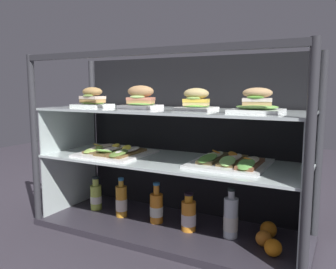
# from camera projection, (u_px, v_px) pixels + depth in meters

# --- Properties ---
(ground_plane) EXTENTS (6.00, 6.00, 0.02)m
(ground_plane) POSITION_uv_depth(u_px,v_px,m) (168.00, 234.00, 1.76)
(ground_plane) COLOR #342F38
(ground_plane) RESTS_ON ground
(case_base_deck) EXTENTS (1.38, 0.50, 0.03)m
(case_base_deck) POSITION_uv_depth(u_px,v_px,m) (168.00, 229.00, 1.75)
(case_base_deck) COLOR #312D36
(case_base_deck) RESTS_ON ground
(case_frame) EXTENTS (1.38, 0.50, 0.90)m
(case_frame) POSITION_uv_depth(u_px,v_px,m) (180.00, 134.00, 1.81)
(case_frame) COLOR #333338
(case_frame) RESTS_ON ground
(riser_lower_tier) EXTENTS (1.31, 0.43, 0.34)m
(riser_lower_tier) POSITION_uv_depth(u_px,v_px,m) (168.00, 194.00, 1.73)
(riser_lower_tier) COLOR silver
(riser_lower_tier) RESTS_ON case_base_deck
(shelf_lower_glass) EXTENTS (1.33, 0.45, 0.01)m
(shelf_lower_glass) POSITION_uv_depth(u_px,v_px,m) (168.00, 160.00, 1.70)
(shelf_lower_glass) COLOR silver
(shelf_lower_glass) RESTS_ON riser_lower_tier
(riser_upper_tier) EXTENTS (1.31, 0.43, 0.24)m
(riser_upper_tier) POSITION_uv_depth(u_px,v_px,m) (168.00, 136.00, 1.69)
(riser_upper_tier) COLOR silver
(riser_upper_tier) RESTS_ON shelf_lower_glass
(shelf_upper_glass) EXTENTS (1.33, 0.45, 0.01)m
(shelf_upper_glass) POSITION_uv_depth(u_px,v_px,m) (168.00, 110.00, 1.67)
(shelf_upper_glass) COLOR silver
(shelf_upper_glass) RESTS_ON riser_upper_tier
(plated_roll_sandwich_near_right_corner) EXTENTS (0.17, 0.17, 0.11)m
(plated_roll_sandwich_near_right_corner) POSITION_uv_depth(u_px,v_px,m) (92.00, 99.00, 1.84)
(plated_roll_sandwich_near_right_corner) COLOR white
(plated_roll_sandwich_near_right_corner) RESTS_ON shelf_upper_glass
(plated_roll_sandwich_right_of_center) EXTENTS (0.17, 0.17, 0.12)m
(plated_roll_sandwich_right_of_center) POSITION_uv_depth(u_px,v_px,m) (141.00, 99.00, 1.73)
(plated_roll_sandwich_right_of_center) COLOR white
(plated_roll_sandwich_right_of_center) RESTS_ON shelf_upper_glass
(plated_roll_sandwich_far_right) EXTENTS (0.17, 0.17, 0.10)m
(plated_roll_sandwich_far_right) POSITION_uv_depth(u_px,v_px,m) (196.00, 101.00, 1.62)
(plated_roll_sandwich_far_right) COLOR white
(plated_roll_sandwich_far_right) RESTS_ON shelf_upper_glass
(plated_roll_sandwich_left_of_center) EXTENTS (0.21, 0.21, 0.11)m
(plated_roll_sandwich_left_of_center) POSITION_uv_depth(u_px,v_px,m) (257.00, 104.00, 1.44)
(plated_roll_sandwich_left_of_center) COLOR white
(plated_roll_sandwich_left_of_center) RESTS_ON shelf_upper_glass
(open_sandwich_tray_near_left_corner) EXTENTS (0.34, 0.35, 0.06)m
(open_sandwich_tray_near_left_corner) POSITION_uv_depth(u_px,v_px,m) (114.00, 151.00, 1.81)
(open_sandwich_tray_near_left_corner) COLOR white
(open_sandwich_tray_near_left_corner) RESTS_ON shelf_lower_glass
(open_sandwich_tray_far_right) EXTENTS (0.34, 0.35, 0.06)m
(open_sandwich_tray_far_right) POSITION_uv_depth(u_px,v_px,m) (230.00, 161.00, 1.57)
(open_sandwich_tray_far_right) COLOR white
(open_sandwich_tray_far_right) RESTS_ON shelf_lower_glass
(juice_bottle_front_second) EXTENTS (0.07, 0.07, 0.19)m
(juice_bottle_front_second) POSITION_uv_depth(u_px,v_px,m) (96.00, 196.00, 1.98)
(juice_bottle_front_second) COLOR #B7CC4C
(juice_bottle_front_second) RESTS_ON case_base_deck
(juice_bottle_back_center) EXTENTS (0.06, 0.06, 0.22)m
(juice_bottle_back_center) POSITION_uv_depth(u_px,v_px,m) (122.00, 201.00, 1.88)
(juice_bottle_back_center) COLOR orange
(juice_bottle_back_center) RESTS_ON case_base_deck
(juice_bottle_back_left) EXTENTS (0.07, 0.07, 0.21)m
(juice_bottle_back_left) POSITION_uv_depth(u_px,v_px,m) (156.00, 208.00, 1.79)
(juice_bottle_back_left) COLOR orange
(juice_bottle_back_left) RESTS_ON case_base_deck
(juice_bottle_front_right_end) EXTENTS (0.07, 0.07, 0.19)m
(juice_bottle_front_right_end) POSITION_uv_depth(u_px,v_px,m) (189.00, 216.00, 1.69)
(juice_bottle_front_right_end) COLOR orange
(juice_bottle_front_right_end) RESTS_ON case_base_deck
(juice_bottle_near_post) EXTENTS (0.07, 0.07, 0.24)m
(juice_bottle_near_post) POSITION_uv_depth(u_px,v_px,m) (231.00, 218.00, 1.61)
(juice_bottle_near_post) COLOR white
(juice_bottle_near_post) RESTS_ON case_base_deck
(orange_fruit_beside_bottles) EXTENTS (0.07, 0.07, 0.07)m
(orange_fruit_beside_bottles) POSITION_uv_depth(u_px,v_px,m) (263.00, 239.00, 1.52)
(orange_fruit_beside_bottles) COLOR orange
(orange_fruit_beside_bottles) RESTS_ON case_base_deck
(orange_fruit_near_left_post) EXTENTS (0.07, 0.07, 0.07)m
(orange_fruit_near_left_post) POSITION_uv_depth(u_px,v_px,m) (273.00, 248.00, 1.43)
(orange_fruit_near_left_post) COLOR orange
(orange_fruit_near_left_post) RESTS_ON case_base_deck
(orange_fruit_rolled_forward) EXTENTS (0.08, 0.08, 0.08)m
(orange_fruit_rolled_forward) POSITION_uv_depth(u_px,v_px,m) (268.00, 230.00, 1.61)
(orange_fruit_rolled_forward) COLOR orange
(orange_fruit_rolled_forward) RESTS_ON case_base_deck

